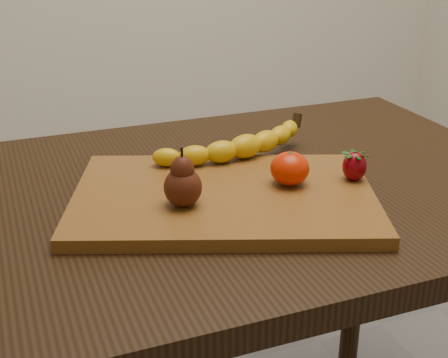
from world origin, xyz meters
name	(u,v)px	position (x,y,z in m)	size (l,w,h in m)	color
table	(241,236)	(0.00, 0.00, 0.66)	(1.00, 0.70, 0.76)	black
cutting_board	(224,197)	(-0.05, -0.06, 0.77)	(0.45, 0.30, 0.02)	brown
banana	(245,146)	(0.03, 0.06, 0.80)	(0.26, 0.07, 0.04)	yellow
pear	(183,177)	(-0.13, -0.08, 0.82)	(0.05, 0.05, 0.09)	#4A1C0B
mandarin	(290,169)	(0.05, -0.07, 0.81)	(0.06, 0.06, 0.05)	red
strawberry	(355,165)	(0.15, -0.09, 0.80)	(0.04, 0.04, 0.05)	maroon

